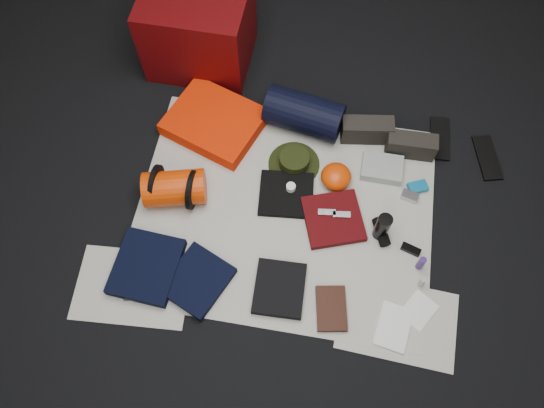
% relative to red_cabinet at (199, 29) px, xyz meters
% --- Properties ---
extents(floor, '(4.50, 4.50, 0.02)m').
position_rel_red_cabinet_xyz_m(floor, '(0.68, -0.99, -0.26)').
color(floor, black).
rests_on(floor, ground).
extents(newspaper_mat, '(1.60, 1.30, 0.01)m').
position_rel_red_cabinet_xyz_m(newspaper_mat, '(0.68, -0.99, -0.25)').
color(newspaper_mat, silver).
rests_on(newspaper_mat, floor).
extents(newspaper_sheet_front_left, '(0.61, 0.44, 0.00)m').
position_rel_red_cabinet_xyz_m(newspaper_sheet_front_left, '(-0.02, -1.54, -0.25)').
color(newspaper_sheet_front_left, silver).
rests_on(newspaper_sheet_front_left, floor).
extents(newspaper_sheet_front_right, '(0.60, 0.43, 0.00)m').
position_rel_red_cabinet_xyz_m(newspaper_sheet_front_right, '(1.33, -1.49, -0.25)').
color(newspaper_sheet_front_right, silver).
rests_on(newspaper_sheet_front_right, floor).
extents(red_cabinet, '(0.61, 0.51, 0.50)m').
position_rel_red_cabinet_xyz_m(red_cabinet, '(0.00, 0.00, 0.00)').
color(red_cabinet, '#520607').
rests_on(red_cabinet, floor).
extents(sleeping_pad, '(0.63, 0.57, 0.09)m').
position_rel_red_cabinet_xyz_m(sleeping_pad, '(0.19, -0.51, -0.20)').
color(sleeping_pad, red).
rests_on(sleeping_pad, newspaper_mat).
extents(stuff_sack, '(0.37, 0.27, 0.19)m').
position_rel_red_cabinet_xyz_m(stuff_sack, '(0.08, -1.00, -0.15)').
color(stuff_sack, red).
rests_on(stuff_sack, newspaper_mat).
extents(sack_strap_left, '(0.02, 0.22, 0.22)m').
position_rel_red_cabinet_xyz_m(sack_strap_left, '(-0.02, -1.00, -0.14)').
color(sack_strap_left, black).
rests_on(sack_strap_left, newspaper_mat).
extents(sack_strap_right, '(0.02, 0.22, 0.22)m').
position_rel_red_cabinet_xyz_m(sack_strap_right, '(0.18, -1.00, -0.14)').
color(sack_strap_right, black).
rests_on(sack_strap_right, newspaper_mat).
extents(navy_duffel, '(0.47, 0.31, 0.23)m').
position_rel_red_cabinet_xyz_m(navy_duffel, '(0.70, -0.41, -0.13)').
color(navy_duffel, black).
rests_on(navy_duffel, newspaper_mat).
extents(boonie_brim, '(0.34, 0.34, 0.01)m').
position_rel_red_cabinet_xyz_m(boonie_brim, '(0.69, -0.68, -0.24)').
color(boonie_brim, black).
rests_on(boonie_brim, newspaper_mat).
extents(boonie_crown, '(0.17, 0.17, 0.07)m').
position_rel_red_cabinet_xyz_m(boonie_crown, '(0.69, -0.68, -0.20)').
color(boonie_crown, black).
rests_on(boonie_crown, boonie_brim).
extents(hiking_boot_left, '(0.30, 0.15, 0.15)m').
position_rel_red_cabinet_xyz_m(hiking_boot_left, '(1.07, -0.43, -0.17)').
color(hiking_boot_left, black).
rests_on(hiking_boot_left, newspaper_mat).
extents(hiking_boot_right, '(0.28, 0.11, 0.14)m').
position_rel_red_cabinet_xyz_m(hiking_boot_right, '(1.33, -0.49, -0.18)').
color(hiking_boot_right, black).
rests_on(hiking_boot_right, newspaper_mat).
extents(flip_flop_left, '(0.12, 0.30, 0.02)m').
position_rel_red_cabinet_xyz_m(flip_flop_left, '(1.50, -0.37, -0.24)').
color(flip_flop_left, black).
rests_on(flip_flop_left, floor).
extents(flip_flop_right, '(0.18, 0.31, 0.02)m').
position_rel_red_cabinet_xyz_m(flip_flop_right, '(1.78, -0.46, -0.24)').
color(flip_flop_right, black).
rests_on(flip_flop_right, floor).
extents(trousers_navy_a, '(0.34, 0.38, 0.06)m').
position_rel_red_cabinet_xyz_m(trousers_navy_a, '(0.03, -1.43, -0.22)').
color(trousers_navy_a, black).
rests_on(trousers_navy_a, newspaper_mat).
extents(trousers_navy_b, '(0.38, 0.40, 0.05)m').
position_rel_red_cabinet_xyz_m(trousers_navy_b, '(0.31, -1.46, -0.22)').
color(trousers_navy_b, black).
rests_on(trousers_navy_b, newspaper_mat).
extents(trousers_charcoal, '(0.26, 0.29, 0.04)m').
position_rel_red_cabinet_xyz_m(trousers_charcoal, '(0.73, -1.43, -0.22)').
color(trousers_charcoal, black).
rests_on(trousers_charcoal, newspaper_mat).
extents(black_tshirt, '(0.32, 0.30, 0.03)m').
position_rel_red_cabinet_xyz_m(black_tshirt, '(0.68, -0.89, -0.23)').
color(black_tshirt, black).
rests_on(black_tshirt, newspaper_mat).
extents(red_shirt, '(0.38, 0.38, 0.04)m').
position_rel_red_cabinet_xyz_m(red_shirt, '(0.95, -1.00, -0.22)').
color(red_shirt, '#47070A').
rests_on(red_shirt, newspaper_mat).
extents(orange_stuff_sack, '(0.19, 0.19, 0.11)m').
position_rel_red_cabinet_xyz_m(orange_stuff_sack, '(0.93, -0.76, -0.19)').
color(orange_stuff_sack, red).
rests_on(orange_stuff_sack, newspaper_mat).
extents(first_aid_pouch, '(0.23, 0.17, 0.06)m').
position_rel_red_cabinet_xyz_m(first_aid_pouch, '(1.18, -0.64, -0.22)').
color(first_aid_pouch, gray).
rests_on(first_aid_pouch, newspaper_mat).
extents(water_bottle, '(0.09, 0.09, 0.19)m').
position_rel_red_cabinet_xyz_m(water_bottle, '(1.20, -1.03, -0.15)').
color(water_bottle, black).
rests_on(water_bottle, newspaper_mat).
extents(speaker, '(0.11, 0.17, 0.06)m').
position_rel_red_cabinet_xyz_m(speaker, '(1.21, -1.03, -0.21)').
color(speaker, black).
rests_on(speaker, newspaper_mat).
extents(compact_camera, '(0.10, 0.07, 0.04)m').
position_rel_red_cabinet_xyz_m(compact_camera, '(1.35, -0.79, -0.23)').
color(compact_camera, '#B6B5BA').
rests_on(compact_camera, newspaper_mat).
extents(cyan_case, '(0.12, 0.10, 0.03)m').
position_rel_red_cabinet_xyz_m(cyan_case, '(1.39, -0.72, -0.23)').
color(cyan_case, '#0F6391').
rests_on(cyan_case, newspaper_mat).
extents(toiletry_purple, '(0.04, 0.04, 0.11)m').
position_rel_red_cabinet_xyz_m(toiletry_purple, '(1.42, -1.18, -0.19)').
color(toiletry_purple, '#392067').
rests_on(toiletry_purple, newspaper_mat).
extents(toiletry_clear, '(0.04, 0.04, 0.08)m').
position_rel_red_cabinet_xyz_m(toiletry_clear, '(1.43, -1.28, -0.20)').
color(toiletry_clear, '#9DA19D').
rests_on(toiletry_clear, newspaper_mat).
extents(paperback_book, '(0.19, 0.25, 0.03)m').
position_rel_red_cabinet_xyz_m(paperback_book, '(1.00, -1.49, -0.23)').
color(paperback_book, black).
rests_on(paperback_book, newspaper_mat).
extents(map_booklet, '(0.19, 0.25, 0.01)m').
position_rel_red_cabinet_xyz_m(map_booklet, '(1.31, -1.52, -0.24)').
color(map_booklet, silver).
rests_on(map_booklet, newspaper_mat).
extents(map_printout, '(0.21, 0.22, 0.01)m').
position_rel_red_cabinet_xyz_m(map_printout, '(1.43, -1.42, -0.24)').
color(map_printout, silver).
rests_on(map_printout, newspaper_mat).
extents(sunglasses, '(0.11, 0.07, 0.03)m').
position_rel_red_cabinet_xyz_m(sunglasses, '(1.37, -1.10, -0.23)').
color(sunglasses, black).
rests_on(sunglasses, newspaper_mat).
extents(key_cluster, '(0.07, 0.07, 0.01)m').
position_rel_red_cabinet_xyz_m(key_cluster, '(-0.02, -1.59, -0.24)').
color(key_cluster, '#B6B5BA').
rests_on(key_cluster, newspaper_mat).
extents(tape_roll, '(0.05, 0.05, 0.03)m').
position_rel_red_cabinet_xyz_m(tape_roll, '(0.70, -0.86, -0.20)').
color(tape_roll, white).
rests_on(tape_roll, black_tshirt).
extents(energy_bar_a, '(0.10, 0.05, 0.01)m').
position_rel_red_cabinet_xyz_m(energy_bar_a, '(0.91, -0.98, -0.20)').
color(energy_bar_a, '#B6B5BA').
rests_on(energy_bar_a, red_shirt).
extents(energy_bar_b, '(0.10, 0.05, 0.01)m').
position_rel_red_cabinet_xyz_m(energy_bar_b, '(0.99, -0.98, -0.20)').
color(energy_bar_b, '#B6B5BA').
rests_on(energy_bar_b, red_shirt).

